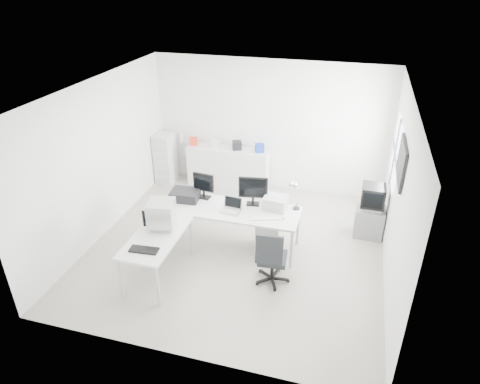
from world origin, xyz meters
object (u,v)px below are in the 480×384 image
(side_desk, at_px, (158,256))
(lcd_monitor_small, at_px, (204,185))
(drawer_pedestal, at_px, (269,235))
(office_chair, at_px, (273,256))
(crt_tv, at_px, (373,198))
(sideboard, at_px, (228,167))
(filing_cabinet, at_px, (165,158))
(main_desk, at_px, (230,227))
(lcd_monitor_large, at_px, (253,191))
(tv_cabinet, at_px, (369,222))
(laptop, at_px, (231,206))
(laser_printer, at_px, (275,203))
(inkjet_printer, at_px, (185,195))
(crt_monitor, at_px, (162,214))

(side_desk, xyz_separation_m, lcd_monitor_small, (0.30, 1.35, 0.62))
(drawer_pedestal, xyz_separation_m, office_chair, (0.22, -0.81, 0.18))
(crt_tv, bearing_deg, sideboard, 158.17)
(lcd_monitor_small, distance_m, crt_tv, 3.01)
(drawer_pedestal, bearing_deg, filing_cabinet, 144.71)
(main_desk, distance_m, lcd_monitor_large, 0.77)
(filing_cabinet, bearing_deg, drawer_pedestal, -35.29)
(tv_cabinet, bearing_deg, laptop, -154.70)
(side_desk, distance_m, office_chair, 1.81)
(sideboard, relative_size, filing_cabinet, 1.61)
(lcd_monitor_large, xyz_separation_m, tv_cabinet, (2.01, 0.74, -0.73))
(filing_cabinet, bearing_deg, crt_tv, -13.39)
(laser_printer, xyz_separation_m, sideboard, (-1.45, 2.00, -0.41))
(crt_tv, bearing_deg, filing_cabinet, 166.61)
(laser_printer, xyz_separation_m, filing_cabinet, (-2.89, 1.84, -0.30))
(main_desk, height_order, crt_tv, crt_tv)
(inkjet_printer, bearing_deg, sideboard, 80.83)
(laser_printer, distance_m, sideboard, 2.50)
(laptop, relative_size, filing_cabinet, 0.33)
(main_desk, distance_m, drawer_pedestal, 0.71)
(main_desk, relative_size, tv_cabinet, 4.31)
(crt_monitor, bearing_deg, office_chair, -9.11)
(lcd_monitor_small, bearing_deg, filing_cabinet, 137.81)
(lcd_monitor_large, relative_size, office_chair, 0.54)
(main_desk, relative_size, lcd_monitor_small, 4.92)
(main_desk, distance_m, tv_cabinet, 2.56)
(side_desk, height_order, filing_cabinet, filing_cabinet)
(laptop, distance_m, sideboard, 2.47)
(tv_cabinet, xyz_separation_m, filing_cabinet, (-4.50, 1.07, 0.28))
(side_desk, bearing_deg, drawer_pedestal, 36.57)
(crt_monitor, relative_size, tv_cabinet, 0.88)
(office_chair, distance_m, crt_tv, 2.28)
(lcd_monitor_large, bearing_deg, office_chair, -69.47)
(office_chair, distance_m, filing_cabinet, 4.16)
(drawer_pedestal, bearing_deg, main_desk, -175.91)
(laptop, height_order, tv_cabinet, laptop)
(office_chair, bearing_deg, laptop, 138.13)
(side_desk, xyz_separation_m, inkjet_printer, (0.00, 1.20, 0.46))
(lcd_monitor_large, relative_size, filing_cabinet, 0.46)
(side_desk, relative_size, lcd_monitor_large, 2.70)
(lcd_monitor_large, bearing_deg, filing_cabinet, 134.99)
(laser_printer, xyz_separation_m, crt_tv, (1.61, 0.77, -0.08))
(lcd_monitor_small, height_order, sideboard, lcd_monitor_small)
(crt_tv, distance_m, sideboard, 3.31)
(inkjet_printer, relative_size, office_chair, 0.50)
(drawer_pedestal, distance_m, office_chair, 0.86)
(lcd_monitor_large, height_order, crt_monitor, lcd_monitor_large)
(drawer_pedestal, relative_size, crt_monitor, 1.22)
(lcd_monitor_small, height_order, tv_cabinet, lcd_monitor_small)
(laser_printer, distance_m, office_chair, 1.06)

